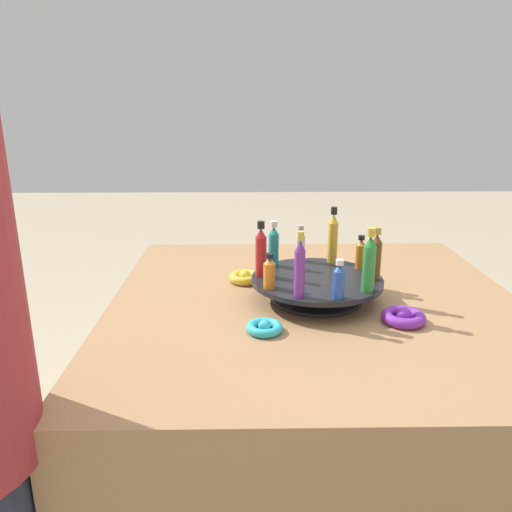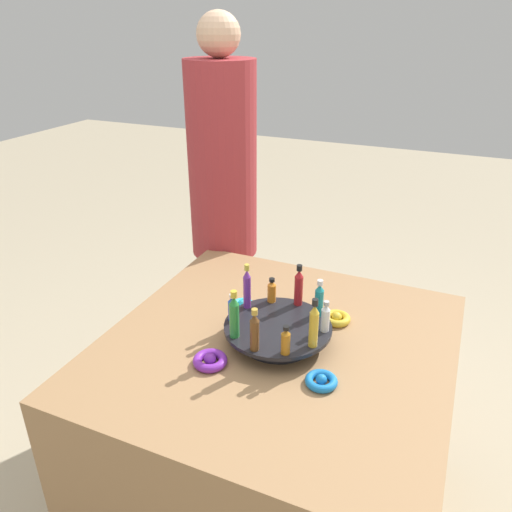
{
  "view_description": "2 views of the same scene",
  "coord_description": "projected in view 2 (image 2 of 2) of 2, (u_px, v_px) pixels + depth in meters",
  "views": [
    {
      "loc": [
        1.17,
        -0.17,
        1.26
      ],
      "look_at": [
        0.12,
        -0.16,
        0.94
      ],
      "focal_mm": 35.0,
      "sensor_mm": 36.0,
      "label": 1
    },
    {
      "loc": [
        -0.45,
        1.19,
        1.69
      ],
      "look_at": [
        0.16,
        -0.21,
        0.95
      ],
      "focal_mm": 35.0,
      "sensor_mm": 36.0,
      "label": 2
    }
  ],
  "objects": [
    {
      "name": "party_table",
      "position": [
        275.0,
        435.0,
        1.71
      ],
      "size": [
        1.04,
        1.04,
        0.78
      ],
      "color": "#9E754C",
      "rests_on": "ground_plane"
    },
    {
      "name": "ground_plane",
      "position": [
        274.0,
        512.0,
        1.88
      ],
      "size": [
        12.0,
        12.0,
        0.0
      ],
      "primitive_type": "plane",
      "color": "tan"
    },
    {
      "name": "ribbon_bow_gold",
      "position": [
        337.0,
        318.0,
        1.63
      ],
      "size": [
        0.09,
        0.09,
        0.03
      ],
      "color": "gold",
      "rests_on": "party_table"
    },
    {
      "name": "bottle_clear",
      "position": [
        325.0,
        317.0,
        1.47
      ],
      "size": [
        0.03,
        0.03,
        0.1
      ],
      "color": "silver",
      "rests_on": "display_stand"
    },
    {
      "name": "person_figure",
      "position": [
        224.0,
        220.0,
        2.22
      ],
      "size": [
        0.29,
        0.29,
        1.71
      ],
      "rotation": [
        0.0,
        0.0,
        2.24
      ],
      "color": "#282D42",
      "rests_on": "ground_plane"
    },
    {
      "name": "ribbon_bow_purple",
      "position": [
        210.0,
        360.0,
        1.43
      ],
      "size": [
        0.1,
        0.1,
        0.04
      ],
      "color": "purple",
      "rests_on": "party_table"
    },
    {
      "name": "ribbon_bow_teal",
      "position": [
        243.0,
        305.0,
        1.71
      ],
      "size": [
        0.08,
        0.08,
        0.03
      ],
      "color": "#2DB7CC",
      "rests_on": "party_table"
    },
    {
      "name": "bottle_teal",
      "position": [
        319.0,
        299.0,
        1.54
      ],
      "size": [
        0.03,
        0.03,
        0.12
      ],
      "color": "teal",
      "rests_on": "display_stand"
    },
    {
      "name": "ribbon_bow_blue",
      "position": [
        321.0,
        381.0,
        1.36
      ],
      "size": [
        0.09,
        0.09,
        0.03
      ],
      "color": "blue",
      "rests_on": "party_table"
    },
    {
      "name": "display_stand",
      "position": [
        278.0,
        331.0,
        1.52
      ],
      "size": [
        0.33,
        0.33,
        0.06
      ],
      "color": "black",
      "rests_on": "party_table"
    },
    {
      "name": "bottle_red",
      "position": [
        299.0,
        287.0,
        1.6
      ],
      "size": [
        0.03,
        0.03,
        0.14
      ],
      "color": "#B21E23",
      "rests_on": "display_stand"
    },
    {
      "name": "bottle_blue",
      "position": [
        232.0,
        308.0,
        1.52
      ],
      "size": [
        0.03,
        0.03,
        0.09
      ],
      "color": "#234CAD",
      "rests_on": "display_stand"
    },
    {
      "name": "bottle_orange",
      "position": [
        272.0,
        291.0,
        1.62
      ],
      "size": [
        0.03,
        0.03,
        0.08
      ],
      "color": "orange",
      "rests_on": "display_stand"
    },
    {
      "name": "bottle_gold",
      "position": [
        314.0,
        325.0,
        1.39
      ],
      "size": [
        0.03,
        0.03,
        0.15
      ],
      "color": "gold",
      "rests_on": "display_stand"
    },
    {
      "name": "bottle_brown",
      "position": [
        255.0,
        331.0,
        1.38
      ],
      "size": [
        0.03,
        0.03,
        0.13
      ],
      "color": "brown",
      "rests_on": "display_stand"
    },
    {
      "name": "bottle_green",
      "position": [
        234.0,
        316.0,
        1.43
      ],
      "size": [
        0.03,
        0.03,
        0.15
      ],
      "color": "#288438",
      "rests_on": "display_stand"
    },
    {
      "name": "bottle_purple",
      "position": [
        247.0,
        288.0,
        1.58
      ],
      "size": [
        0.02,
        0.02,
        0.15
      ],
      "color": "#702D93",
      "rests_on": "display_stand"
    },
    {
      "name": "bottle_amber",
      "position": [
        286.0,
        341.0,
        1.37
      ],
      "size": [
        0.03,
        0.03,
        0.09
      ],
      "color": "#AD6B19",
      "rests_on": "display_stand"
    }
  ]
}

